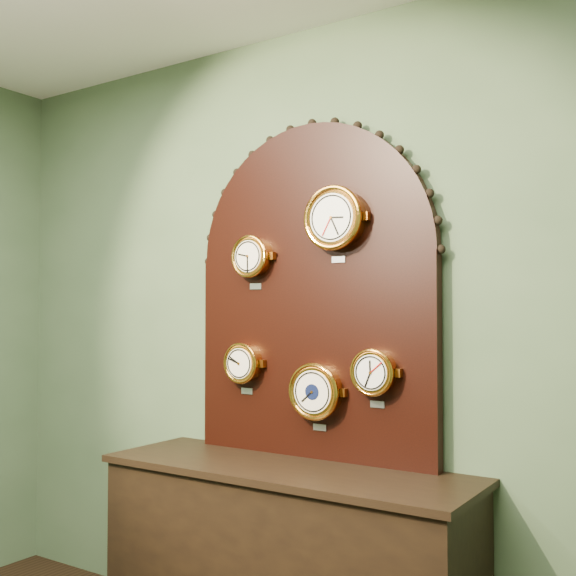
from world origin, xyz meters
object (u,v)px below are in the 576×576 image
Objects in this scene: display_board at (312,279)px; barometer at (316,391)px; arabic_clock at (335,218)px; tide_clock at (374,372)px; roman_clock at (252,257)px; hygrometer at (243,363)px; shop_counter at (285,569)px.

display_board is 0.50m from barometer.
arabic_clock is at bearing -0.38° from barometer.
display_board is at bearing 156.28° from arabic_clock.
barometer is (0.06, -0.07, -0.49)m from display_board.
roman_clock is at bearing -179.99° from tide_clock.
arabic_clock is at bearing -23.72° from display_board.
tide_clock is at bearing 0.01° from roman_clock.
roman_clock is 0.84× the size of barometer.
hygrometer is (-0.34, -0.07, -0.39)m from display_board.
barometer is 1.20× the size of tide_clock.
arabic_clock is at bearing -0.26° from roman_clock.
hygrometer is at bearing 179.73° from roman_clock.
display_board is 0.53m from tide_clock.
arabic_clock reaches higher than roman_clock.
shop_counter is at bearing -155.52° from tide_clock.
hygrometer is at bearing 179.77° from barometer.
display_board is (0.00, 0.22, 1.23)m from shop_counter.
tide_clock reaches higher than barometer.
arabic_clock is (0.44, -0.00, 0.15)m from roman_clock.
shop_counter is 6.35× the size of roman_clock.
tide_clock is (0.28, 0.00, 0.10)m from barometer.
roman_clock reaches higher than hygrometer.
roman_clock is 0.50m from hygrometer.
arabic_clock is 0.81m from hygrometer.
display_board reaches higher than hygrometer.
roman_clock is at bearing -167.20° from display_board.
shop_counter is 0.91m from tide_clock.
display_board is 4.61× the size of arabic_clock.
roman_clock is at bearing 152.03° from shop_counter.
roman_clock reaches higher than tide_clock.
tide_clock reaches higher than shop_counter.
tide_clock is (0.68, -0.00, -0.01)m from hygrometer.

